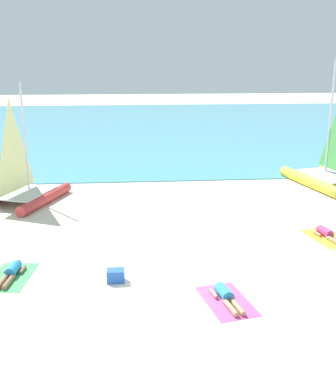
% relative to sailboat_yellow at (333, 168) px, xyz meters
% --- Properties ---
extents(ground_plane, '(120.00, 120.00, 0.00)m').
position_rel_sailboat_yellow_xyz_m(ground_plane, '(-8.54, 0.32, -0.90)').
color(ground_plane, beige).
extents(ocean_water, '(120.00, 40.00, 0.05)m').
position_rel_sailboat_yellow_xyz_m(ocean_water, '(-8.54, 21.42, -0.87)').
color(ocean_water, '#4C9EB7').
rests_on(ocean_water, ground).
extents(sailboat_yellow, '(3.90, 5.15, 6.01)m').
position_rel_sailboat_yellow_xyz_m(sailboat_yellow, '(0.00, 0.00, 0.00)').
color(sailboat_yellow, yellow).
rests_on(sailboat_yellow, ground).
extents(sailboat_red, '(3.73, 4.55, 5.11)m').
position_rel_sailboat_yellow_xyz_m(sailboat_red, '(-14.62, -1.61, -0.13)').
color(sailboat_red, '#CC3838').
rests_on(sailboat_red, ground).
extents(towel_leftmost, '(1.31, 2.01, 0.01)m').
position_rel_sailboat_yellow_xyz_m(towel_leftmost, '(-13.46, -9.05, -0.89)').
color(towel_leftmost, '#4CB266').
rests_on(towel_leftmost, ground).
extents(sunbather_leftmost, '(0.59, 1.57, 0.30)m').
position_rel_sailboat_yellow_xyz_m(sunbather_leftmost, '(-13.46, -8.99, -0.76)').
color(sunbather_leftmost, '#268CCC').
rests_on(sunbather_leftmost, towel_leftmost).
extents(towel_center_left, '(1.45, 2.08, 0.01)m').
position_rel_sailboat_yellow_xyz_m(towel_center_left, '(-7.55, -10.98, -0.89)').
color(towel_center_left, '#D84C99').
rests_on(towel_center_left, ground).
extents(sunbather_center_left, '(0.70, 1.56, 0.30)m').
position_rel_sailboat_yellow_xyz_m(sunbather_center_left, '(-7.56, -10.91, -0.76)').
color(sunbather_center_left, '#268CCC').
rests_on(sunbather_center_left, towel_center_left).
extents(towel_center_right, '(1.49, 2.09, 0.01)m').
position_rel_sailboat_yellow_xyz_m(towel_center_right, '(-3.08, -6.86, -0.89)').
color(towel_center_right, yellow).
rests_on(towel_center_right, ground).
extents(sunbather_center_right, '(0.73, 1.56, 0.30)m').
position_rel_sailboat_yellow_xyz_m(sunbather_center_right, '(-3.09, -6.80, -0.76)').
color(sunbather_center_right, '#D83372').
rests_on(sunbather_center_right, towel_center_right).
extents(cooler_box, '(0.50, 0.36, 0.36)m').
position_rel_sailboat_yellow_xyz_m(cooler_box, '(-10.44, -9.59, -0.72)').
color(cooler_box, blue).
rests_on(cooler_box, ground).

